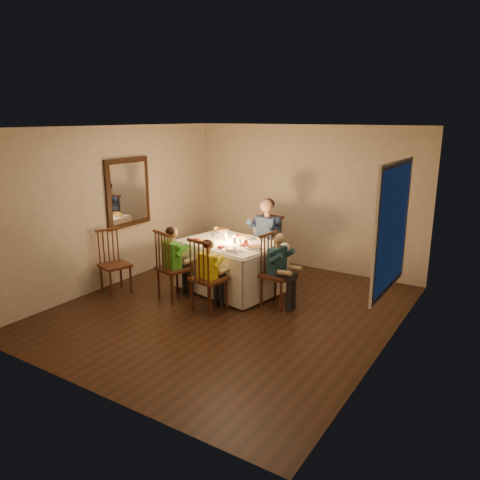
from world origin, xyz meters
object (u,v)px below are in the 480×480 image
Objects in this scene: chair_near_left at (175,298)px; child_green at (175,298)px; chair_end at (278,306)px; adult at (266,277)px; chair_adult at (266,277)px; chair_near_right at (210,310)px; dining_table at (231,256)px; serving_bowl at (222,231)px; child_teal at (278,306)px; child_yellow at (210,310)px; chair_extra at (117,292)px.

child_green is at bearing -73.89° from chair_near_left.
chair_end is 1.27m from adult.
chair_end is 0.96× the size of child_green.
chair_adult is 1.75m from chair_near_left.
chair_near_right is at bearing -170.64° from chair_near_left.
chair_near_right is 0.96× the size of child_green.
chair_adult is 0.00m from adult.
child_green is (-0.53, -0.78, -0.57)m from dining_table.
serving_bowl is (0.06, 1.21, 0.83)m from chair_near_left.
chair_near_left is 0.97× the size of child_teal.
chair_end is at bearing -142.42° from chair_near_left.
adult reaches higher than chair_near_left.
chair_near_right is 0.97× the size of child_teal.
chair_adult is 1.02× the size of child_yellow.
serving_bowl is at bearing -76.71° from child_green.
chair_adult and chair_end have the same top height.
dining_table is 1.57× the size of chair_near_right.
chair_near_right is 0.00m from child_yellow.
adult is (-0.78, 1.01, 0.00)m from chair_end.
serving_bowl is (0.06, 1.21, 0.83)m from child_green.
child_yellow is 4.58× the size of serving_bowl.
chair_near_left is 1.61m from chair_end.
child_yellow is 1.68m from serving_bowl.
serving_bowl is (-0.47, 0.43, 0.26)m from dining_table.
serving_bowl is (-0.66, -0.39, 0.83)m from adult.
serving_bowl reaches higher than adult.
child_green is at bearing -106.33° from adult.
chair_near_left is 0.78× the size of adult.
serving_bowl is at bearing -55.03° from chair_near_right.
adult is (0.00, 0.00, 0.00)m from chair_adult.
child_green is at bearing 0.88° from child_yellow.
dining_table is 1.14m from child_teal.
child_yellow is (0.20, -0.87, -0.57)m from dining_table.
dining_table is at bearing -42.46° from serving_bowl.
chair_near_right is 1.00× the size of chair_end.
child_green is 1.02× the size of child_teal.
child_yellow is at bearing -81.82° from chair_adult.
chair_extra is 0.74× the size of adult.
chair_adult is 1.13m from serving_bowl.
dining_table is at bearing -95.33° from chair_adult.
child_green is at bearing -106.33° from chair_adult.
serving_bowl is at bearing 72.71° from child_teal.
serving_bowl is at bearing -55.03° from child_yellow.
chair_adult is at bearing 87.12° from dining_table.
chair_adult is (0.19, 0.82, -0.57)m from dining_table.
serving_bowl reaches higher than child_yellow.
chair_adult is at bearing -25.37° from chair_extra.
chair_extra is at bearing -123.10° from adult.
chair_end is at bearing -44.60° from chair_adult.
dining_table is 1.06m from child_yellow.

